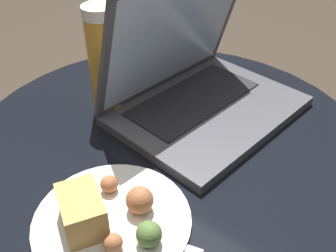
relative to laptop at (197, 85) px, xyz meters
name	(u,v)px	position (x,y,z in m)	size (l,w,h in m)	color
table	(168,199)	(-0.11, -0.02, -0.21)	(0.72, 0.72, 0.56)	black
laptop	(197,85)	(0.00, 0.00, 0.00)	(0.36, 0.29, 0.26)	#47474C
beer_glass	(106,61)	(-0.10, 0.13, 0.05)	(0.06, 0.06, 0.21)	gold
snack_plate	(108,217)	(-0.31, -0.07, -0.04)	(0.22, 0.22, 0.06)	silver
fork	(126,229)	(-0.30, -0.09, -0.05)	(0.07, 0.18, 0.00)	silver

